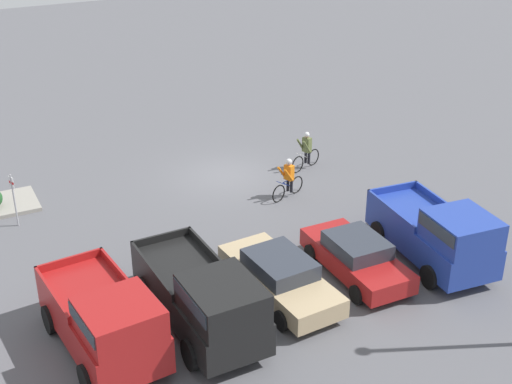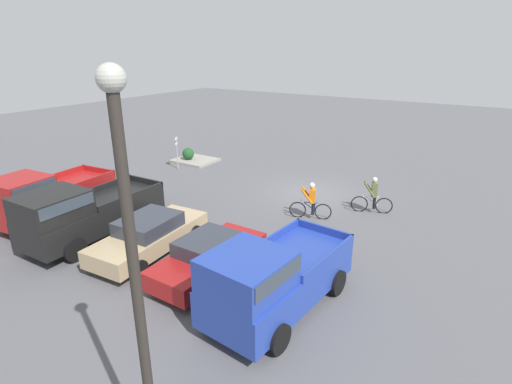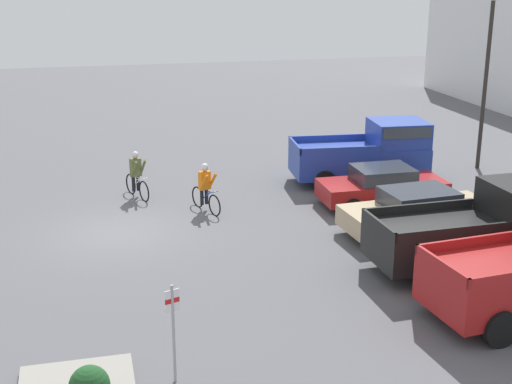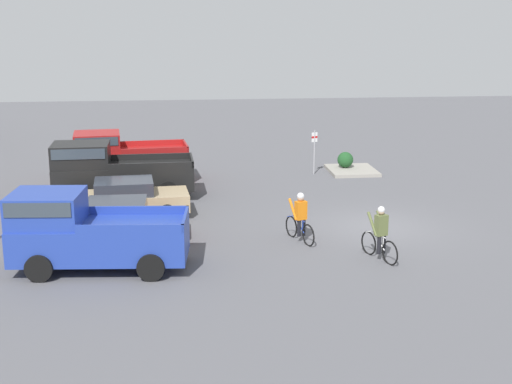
{
  "view_description": "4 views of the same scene",
  "coord_description": "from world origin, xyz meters",
  "px_view_note": "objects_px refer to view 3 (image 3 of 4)",
  "views": [
    {
      "loc": [
        11.27,
        25.21,
        12.65
      ],
      "look_at": [
        0.67,
        4.22,
        1.2
      ],
      "focal_mm": 50.0,
      "sensor_mm": 36.0,
      "label": 1
    },
    {
      "loc": [
        -8.05,
        17.85,
        7.13
      ],
      "look_at": [
        0.67,
        4.22,
        1.2
      ],
      "focal_mm": 28.0,
      "sensor_mm": 36.0,
      "label": 2
    },
    {
      "loc": [
        21.04,
        -0.8,
        7.83
      ],
      "look_at": [
        0.67,
        4.22,
        1.2
      ],
      "focal_mm": 50.0,
      "sensor_mm": 36.0,
      "label": 3
    },
    {
      "loc": [
        -23.6,
        6.88,
        7.25
      ],
      "look_at": [
        0.67,
        4.22,
        1.2
      ],
      "focal_mm": 50.0,
      "sensor_mm": 36.0,
      "label": 4
    }
  ],
  "objects_px": {
    "pickup_truck_0": "(370,151)",
    "sedan_0": "(382,186)",
    "cyclist_0": "(205,187)",
    "cyclist_1": "(136,175)",
    "lamppost": "(487,68)",
    "sedan_1": "(418,211)",
    "fire_lane_sign": "(173,324)",
    "pickup_truck_1": "(489,225)"
  },
  "relations": [
    {
      "from": "sedan_1",
      "to": "fire_lane_sign",
      "type": "height_order",
      "value": "fire_lane_sign"
    },
    {
      "from": "sedan_1",
      "to": "cyclist_0",
      "type": "height_order",
      "value": "cyclist_0"
    },
    {
      "from": "pickup_truck_0",
      "to": "pickup_truck_1",
      "type": "xyz_separation_m",
      "value": [
        8.35,
        -0.04,
        0.01
      ]
    },
    {
      "from": "pickup_truck_0",
      "to": "sedan_1",
      "type": "height_order",
      "value": "pickup_truck_0"
    },
    {
      "from": "sedan_0",
      "to": "pickup_truck_1",
      "type": "height_order",
      "value": "pickup_truck_1"
    },
    {
      "from": "cyclist_0",
      "to": "cyclist_1",
      "type": "distance_m",
      "value": 2.95
    },
    {
      "from": "pickup_truck_1",
      "to": "fire_lane_sign",
      "type": "bearing_deg",
      "value": -67.89
    },
    {
      "from": "pickup_truck_1",
      "to": "sedan_1",
      "type": "bearing_deg",
      "value": -166.0
    },
    {
      "from": "sedan_0",
      "to": "cyclist_0",
      "type": "bearing_deg",
      "value": -97.78
    },
    {
      "from": "sedan_1",
      "to": "fire_lane_sign",
      "type": "bearing_deg",
      "value": -52.27
    },
    {
      "from": "pickup_truck_0",
      "to": "sedan_0",
      "type": "xyz_separation_m",
      "value": [
        2.76,
        -0.69,
        -0.5
      ]
    },
    {
      "from": "pickup_truck_0",
      "to": "lamppost",
      "type": "bearing_deg",
      "value": 97.89
    },
    {
      "from": "sedan_0",
      "to": "cyclist_1",
      "type": "xyz_separation_m",
      "value": [
        -2.88,
        -8.11,
        0.14
      ]
    },
    {
      "from": "pickup_truck_0",
      "to": "sedan_1",
      "type": "xyz_separation_m",
      "value": [
        5.56,
        -0.73,
        -0.48
      ]
    },
    {
      "from": "fire_lane_sign",
      "to": "sedan_0",
      "type": "bearing_deg",
      "value": 137.82
    },
    {
      "from": "cyclist_0",
      "to": "sedan_1",
      "type": "bearing_deg",
      "value": 58.71
    },
    {
      "from": "pickup_truck_0",
      "to": "fire_lane_sign",
      "type": "distance_m",
      "value": 15.06
    },
    {
      "from": "sedan_1",
      "to": "cyclist_0",
      "type": "distance_m",
      "value": 6.97
    },
    {
      "from": "cyclist_1",
      "to": "cyclist_0",
      "type": "bearing_deg",
      "value": 45.71
    },
    {
      "from": "pickup_truck_1",
      "to": "cyclist_1",
      "type": "distance_m",
      "value": 12.19
    },
    {
      "from": "sedan_1",
      "to": "lamppost",
      "type": "height_order",
      "value": "lamppost"
    },
    {
      "from": "sedan_1",
      "to": "lamppost",
      "type": "bearing_deg",
      "value": 137.39
    },
    {
      "from": "cyclist_0",
      "to": "cyclist_1",
      "type": "relative_size",
      "value": 1.0
    },
    {
      "from": "lamppost",
      "to": "sedan_0",
      "type": "bearing_deg",
      "value": -58.81
    },
    {
      "from": "lamppost",
      "to": "cyclist_0",
      "type": "bearing_deg",
      "value": -77.31
    },
    {
      "from": "sedan_1",
      "to": "cyclist_1",
      "type": "xyz_separation_m",
      "value": [
        -5.68,
        -8.07,
        0.12
      ]
    },
    {
      "from": "sedan_0",
      "to": "cyclist_1",
      "type": "relative_size",
      "value": 2.48
    },
    {
      "from": "cyclist_0",
      "to": "lamppost",
      "type": "relative_size",
      "value": 0.25
    },
    {
      "from": "cyclist_0",
      "to": "pickup_truck_0",
      "type": "bearing_deg",
      "value": 106.18
    },
    {
      "from": "pickup_truck_0",
      "to": "sedan_0",
      "type": "bearing_deg",
      "value": -14.02
    },
    {
      "from": "sedan_0",
      "to": "cyclist_1",
      "type": "distance_m",
      "value": 8.61
    },
    {
      "from": "fire_lane_sign",
      "to": "cyclist_0",
      "type": "bearing_deg",
      "value": 166.66
    },
    {
      "from": "cyclist_1",
      "to": "lamppost",
      "type": "relative_size",
      "value": 0.25
    },
    {
      "from": "pickup_truck_1",
      "to": "fire_lane_sign",
      "type": "xyz_separation_m",
      "value": [
        3.67,
        -9.04,
        0.07
      ]
    },
    {
      "from": "pickup_truck_1",
      "to": "cyclist_1",
      "type": "relative_size",
      "value": 3.23
    },
    {
      "from": "sedan_0",
      "to": "pickup_truck_0",
      "type": "bearing_deg",
      "value": 165.98
    },
    {
      "from": "sedan_0",
      "to": "cyclist_0",
      "type": "height_order",
      "value": "cyclist_0"
    },
    {
      "from": "pickup_truck_0",
      "to": "sedan_1",
      "type": "relative_size",
      "value": 1.08
    },
    {
      "from": "sedan_0",
      "to": "sedan_1",
      "type": "bearing_deg",
      "value": -0.9
    },
    {
      "from": "pickup_truck_1",
      "to": "cyclist_0",
      "type": "distance_m",
      "value": 9.24
    },
    {
      "from": "pickup_truck_0",
      "to": "lamppost",
      "type": "relative_size",
      "value": 0.75
    },
    {
      "from": "sedan_1",
      "to": "pickup_truck_0",
      "type": "bearing_deg",
      "value": 172.49
    }
  ]
}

